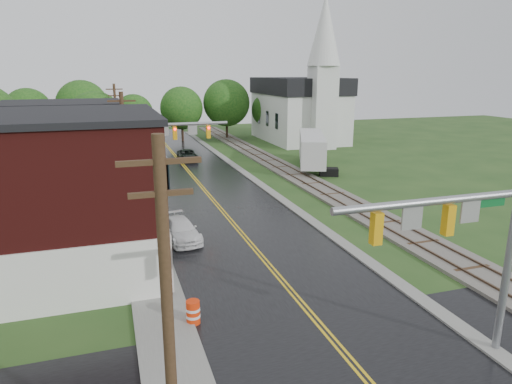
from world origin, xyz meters
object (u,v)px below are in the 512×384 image
traffic_signal_far (166,140)px  tree_left_c (44,131)px  church (302,102)px  utility_pole_c (117,123)px  semi_trailer (312,148)px  construction_barrel (193,312)px  brick_building (15,197)px  traffic_signal_near (465,233)px  suv_dark (187,155)px  utility_pole_a (168,317)px  utility_pole_b (126,156)px  pickup_white (180,230)px  tree_left_e (98,121)px

traffic_signal_far → tree_left_c: bearing=128.8°
church → utility_pole_c: size_ratio=2.22×
semi_trailer → construction_barrel: size_ratio=11.18×
brick_building → traffic_signal_near: 20.60m
brick_building → suv_dark: brick_building is taller
traffic_signal_near → utility_pole_a: utility_pole_a is taller
traffic_signal_far → traffic_signal_near: bearing=-74.5°
utility_pole_b → semi_trailer: bearing=33.6°
brick_building → tree_left_c: bearing=93.1°
tree_left_c → pickup_white: 24.83m
traffic_signal_far → pickup_white: bearing=-93.0°
suv_dark → brick_building: bearing=-112.6°
suv_dark → semi_trailer: 14.96m
utility_pole_b → utility_pole_c: same height
pickup_white → semi_trailer: (17.22, 17.88, 1.53)m
brick_building → tree_left_e: (3.64, 30.90, 0.66)m
church → pickup_white: church is taller
brick_building → traffic_signal_far: 15.03m
utility_pole_a → suv_dark: 44.58m
traffic_signal_far → pickup_white: traffic_signal_far is taller
utility_pole_c → construction_barrel: bearing=-87.2°
utility_pole_c → suv_dark: bearing=-2.2°
pickup_white → semi_trailer: size_ratio=0.39×
traffic_signal_near → tree_left_e: tree_left_e is taller
utility_pole_a → pickup_white: 18.14m
suv_dark → tree_left_c: bearing=-163.1°
traffic_signal_far → tree_left_e: size_ratio=0.90×
traffic_signal_near → construction_barrel: 11.00m
traffic_signal_far → semi_trailer: (16.72, 8.33, -2.78)m
tree_left_e → pickup_white: tree_left_e is taller
traffic_signal_far → suv_dark: bearing=75.2°
traffic_signal_near → pickup_white: (-7.44, 15.45, -4.31)m
utility_pole_b → tree_left_e: utility_pole_b is taller
tree_left_c → suv_dark: (14.80, 3.81, -3.88)m
utility_pole_a → utility_pole_b: same height
traffic_signal_far → utility_pole_c: 17.33m
utility_pole_a → tree_left_e: bearing=92.6°
suv_dark → construction_barrel: (-5.95, -36.29, -0.12)m
utility_pole_c → tree_left_e: (-2.05, 1.90, 0.09)m
tree_left_c → suv_dark: 15.76m
construction_barrel → semi_trailer: bearing=56.8°
traffic_signal_far → suv_dark: traffic_signal_far is taller
utility_pole_b → utility_pole_c: 22.00m
utility_pole_b → utility_pole_a: bearing=-90.0°
brick_building → traffic_signal_far: size_ratio=1.95×
pickup_white → utility_pole_c: bearing=88.8°
traffic_signal_near → pickup_white: bearing=115.7°
tree_left_c → semi_trailer: 27.58m
tree_left_c → construction_barrel: size_ratio=7.42×
church → suv_dark: (-19.05, -10.03, -5.20)m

